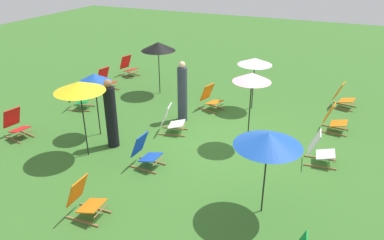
{
  "coord_description": "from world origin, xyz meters",
  "views": [
    {
      "loc": [
        -8.52,
        -2.57,
        4.85
      ],
      "look_at": [
        0.0,
        1.2,
        0.5
      ],
      "focal_mm": 34.72,
      "sensor_mm": 36.0,
      "label": 1
    }
  ],
  "objects_px": {
    "umbrella_2": "(94,78)",
    "person_0": "(182,93)",
    "deckchair_6": "(334,119)",
    "deckchair_4": "(171,120)",
    "deckchair_0": "(106,80)",
    "deckchair_9": "(84,200)",
    "deckchair_2": "(343,97)",
    "umbrella_3": "(79,87)",
    "umbrella_1": "(255,61)",
    "person_1": "(111,115)",
    "deckchair_3": "(211,98)",
    "deckchair_7": "(145,152)",
    "deckchair_10": "(16,125)",
    "deckchair_12": "(79,98)",
    "umbrella_4": "(252,78)",
    "deckchair_1": "(128,67)",
    "deckchair_5": "(320,150)",
    "umbrella_0": "(268,140)",
    "umbrella_5": "(158,46)"
  },
  "relations": [
    {
      "from": "deckchair_0",
      "to": "umbrella_4",
      "type": "height_order",
      "value": "umbrella_4"
    },
    {
      "from": "umbrella_0",
      "to": "person_0",
      "type": "xyz_separation_m",
      "value": [
        3.31,
        3.32,
        -0.75
      ]
    },
    {
      "from": "deckchair_6",
      "to": "deckchair_3",
      "type": "bearing_deg",
      "value": 91.6
    },
    {
      "from": "umbrella_2",
      "to": "person_0",
      "type": "bearing_deg",
      "value": -43.34
    },
    {
      "from": "deckchair_2",
      "to": "deckchair_5",
      "type": "distance_m",
      "value": 4.01
    },
    {
      "from": "deckchair_10",
      "to": "person_0",
      "type": "bearing_deg",
      "value": -41.04
    },
    {
      "from": "umbrella_1",
      "to": "umbrella_4",
      "type": "xyz_separation_m",
      "value": [
        -2.4,
        -0.56,
        0.28
      ]
    },
    {
      "from": "umbrella_3",
      "to": "deckchair_10",
      "type": "bearing_deg",
      "value": 89.45
    },
    {
      "from": "umbrella_2",
      "to": "person_0",
      "type": "height_order",
      "value": "person_0"
    },
    {
      "from": "deckchair_6",
      "to": "deckchair_4",
      "type": "bearing_deg",
      "value": 117.81
    },
    {
      "from": "deckchair_4",
      "to": "deckchair_10",
      "type": "relative_size",
      "value": 1.02
    },
    {
      "from": "deckchair_1",
      "to": "deckchair_10",
      "type": "xyz_separation_m",
      "value": [
        -5.95,
        -0.15,
        0.0
      ]
    },
    {
      "from": "deckchair_1",
      "to": "person_1",
      "type": "bearing_deg",
      "value": -136.32
    },
    {
      "from": "deckchair_4",
      "to": "umbrella_4",
      "type": "distance_m",
      "value": 2.67
    },
    {
      "from": "person_0",
      "to": "umbrella_2",
      "type": "bearing_deg",
      "value": 59.33
    },
    {
      "from": "umbrella_1",
      "to": "person_0",
      "type": "distance_m",
      "value": 2.54
    },
    {
      "from": "deckchair_6",
      "to": "deckchair_7",
      "type": "distance_m",
      "value": 5.54
    },
    {
      "from": "deckchair_5",
      "to": "deckchair_12",
      "type": "xyz_separation_m",
      "value": [
        0.36,
        7.63,
        0.0
      ]
    },
    {
      "from": "deckchair_5",
      "to": "person_0",
      "type": "height_order",
      "value": "person_0"
    },
    {
      "from": "deckchair_1",
      "to": "person_1",
      "type": "relative_size",
      "value": 0.46
    },
    {
      "from": "deckchair_0",
      "to": "deckchair_9",
      "type": "height_order",
      "value": "same"
    },
    {
      "from": "person_1",
      "to": "deckchair_7",
      "type": "bearing_deg",
      "value": 30.91
    },
    {
      "from": "deckchair_5",
      "to": "umbrella_2",
      "type": "distance_m",
      "value": 6.08
    },
    {
      "from": "deckchair_12",
      "to": "umbrella_2",
      "type": "xyz_separation_m",
      "value": [
        -1.26,
        -1.76,
        1.31
      ]
    },
    {
      "from": "umbrella_4",
      "to": "deckchair_10",
      "type": "bearing_deg",
      "value": 110.4
    },
    {
      "from": "deckchair_6",
      "to": "umbrella_3",
      "type": "bearing_deg",
      "value": 128.25
    },
    {
      "from": "deckchair_10",
      "to": "umbrella_3",
      "type": "xyz_separation_m",
      "value": [
        -0.02,
        -2.46,
        1.49
      ]
    },
    {
      "from": "deckchair_2",
      "to": "umbrella_2",
      "type": "height_order",
      "value": "umbrella_2"
    },
    {
      "from": "deckchair_2",
      "to": "deckchair_6",
      "type": "xyz_separation_m",
      "value": [
        -1.99,
        0.11,
        0.0
      ]
    },
    {
      "from": "deckchair_12",
      "to": "umbrella_1",
      "type": "bearing_deg",
      "value": -81.92
    },
    {
      "from": "deckchair_10",
      "to": "deckchair_2",
      "type": "bearing_deg",
      "value": -42.52
    },
    {
      "from": "umbrella_5",
      "to": "deckchair_4",
      "type": "bearing_deg",
      "value": -145.7
    },
    {
      "from": "deckchair_3",
      "to": "deckchair_4",
      "type": "relative_size",
      "value": 1.02
    },
    {
      "from": "deckchair_10",
      "to": "deckchair_12",
      "type": "xyz_separation_m",
      "value": [
        2.32,
        -0.27,
        0.0
      ]
    },
    {
      "from": "deckchair_9",
      "to": "person_0",
      "type": "relative_size",
      "value": 0.45
    },
    {
      "from": "deckchair_7",
      "to": "deckchair_3",
      "type": "bearing_deg",
      "value": 0.46
    },
    {
      "from": "umbrella_3",
      "to": "deckchair_1",
      "type": "bearing_deg",
      "value": 23.6
    },
    {
      "from": "deckchair_10",
      "to": "deckchair_9",
      "type": "bearing_deg",
      "value": -105.12
    },
    {
      "from": "deckchair_3",
      "to": "umbrella_2",
      "type": "distance_m",
      "value": 3.94
    },
    {
      "from": "deckchair_3",
      "to": "deckchair_9",
      "type": "distance_m",
      "value": 6.01
    },
    {
      "from": "umbrella_1",
      "to": "person_1",
      "type": "xyz_separation_m",
      "value": [
        -3.99,
        2.69,
        -0.7
      ]
    },
    {
      "from": "umbrella_4",
      "to": "umbrella_5",
      "type": "height_order",
      "value": "umbrella_4"
    },
    {
      "from": "deckchair_3",
      "to": "deckchair_9",
      "type": "bearing_deg",
      "value": -165.42
    },
    {
      "from": "deckchair_7",
      "to": "umbrella_1",
      "type": "xyz_separation_m",
      "value": [
        4.51,
        -1.4,
        1.22
      ]
    },
    {
      "from": "deckchair_4",
      "to": "umbrella_2",
      "type": "bearing_deg",
      "value": 103.12
    },
    {
      "from": "deckchair_3",
      "to": "umbrella_4",
      "type": "height_order",
      "value": "umbrella_4"
    },
    {
      "from": "deckchair_7",
      "to": "deckchair_12",
      "type": "height_order",
      "value": "same"
    },
    {
      "from": "deckchair_9",
      "to": "person_0",
      "type": "xyz_separation_m",
      "value": [
        4.85,
        0.16,
        0.51
      ]
    },
    {
      "from": "deckchair_2",
      "to": "deckchair_3",
      "type": "bearing_deg",
      "value": 126.45
    },
    {
      "from": "deckchair_2",
      "to": "umbrella_3",
      "type": "bearing_deg",
      "value": 146.88
    }
  ]
}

